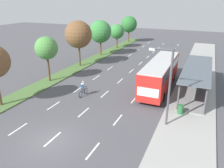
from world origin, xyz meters
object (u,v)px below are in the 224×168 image
(median_tree_fourth, at_px, (100,32))
(trash_bin, at_px, (181,109))
(streetlight, at_px, (168,83))
(median_tree_third, at_px, (78,35))
(bus, at_px, (160,72))
(cyclist, at_px, (83,89))
(median_tree_farthest, at_px, (129,24))
(bus_shelter, at_px, (199,78))
(median_tree_fifth, at_px, (117,32))
(median_tree_second, at_px, (46,48))

(median_tree_fourth, xyz_separation_m, trash_bin, (16.93, -17.66, -3.91))
(median_tree_fourth, bearing_deg, streetlight, -51.65)
(median_tree_third, xyz_separation_m, streetlight, (15.82, -12.45, -1.12))
(median_tree_third, relative_size, median_tree_fourth, 1.09)
(bus, xyz_separation_m, trash_bin, (3.20, -5.78, -1.49))
(cyclist, bearing_deg, median_tree_farthest, 100.88)
(bus_shelter, relative_size, median_tree_third, 1.68)
(cyclist, bearing_deg, median_tree_fifth, 104.10)
(cyclist, bearing_deg, bus_shelter, 26.59)
(median_tree_fifth, xyz_separation_m, streetlight, (15.74, -27.74, 0.32))
(median_tree_fourth, distance_m, trash_bin, 24.77)
(bus, relative_size, streetlight, 1.74)
(bus_shelter, relative_size, trash_bin, 13.75)
(cyclist, distance_m, median_tree_farthest, 33.54)
(bus, bearing_deg, median_tree_second, -165.88)
(cyclist, distance_m, median_tree_fifth, 26.03)
(median_tree_third, bearing_deg, median_tree_farthest, 89.76)
(median_tree_farthest, bearing_deg, median_tree_second, -90.03)
(bus_shelter, distance_m, median_tree_farthest, 32.43)
(trash_bin, bearing_deg, cyclist, 178.88)
(median_tree_fifth, distance_m, median_tree_farthest, 7.69)
(cyclist, distance_m, trash_bin, 10.47)
(cyclist, relative_size, median_tree_second, 0.32)
(median_tree_fourth, relative_size, median_tree_farthest, 1.04)
(median_tree_farthest, relative_size, trash_bin, 7.29)
(median_tree_farthest, bearing_deg, cyclist, -79.12)
(median_tree_fourth, height_order, median_tree_farthest, median_tree_fourth)
(streetlight, bearing_deg, bus_shelter, 75.92)
(median_tree_third, relative_size, median_tree_farthest, 1.13)
(bus_shelter, bearing_deg, median_tree_fifth, 132.73)
(median_tree_second, height_order, streetlight, streetlight)
(median_tree_third, bearing_deg, bus_shelter, -12.68)
(median_tree_farthest, bearing_deg, bus, -63.48)
(cyclist, distance_m, median_tree_third, 12.44)
(median_tree_fourth, bearing_deg, trash_bin, -46.21)
(median_tree_fifth, distance_m, streetlight, 31.89)
(median_tree_fifth, relative_size, median_tree_farthest, 0.81)
(streetlight, bearing_deg, median_tree_farthest, 113.96)
(bus, relative_size, median_tree_farthest, 1.82)
(median_tree_third, relative_size, streetlight, 1.07)
(bus, bearing_deg, median_tree_fifth, 124.80)
(median_tree_third, xyz_separation_m, median_tree_fourth, (-0.08, 7.65, -0.52))
(bus_shelter, height_order, median_tree_farthest, median_tree_farthest)
(median_tree_second, distance_m, median_tree_third, 7.67)
(median_tree_second, bearing_deg, trash_bin, -8.04)
(bus_shelter, height_order, median_tree_third, median_tree_third)
(bus, xyz_separation_m, cyclist, (-7.26, -5.58, -1.28))
(median_tree_third, height_order, trash_bin, median_tree_third)
(bus_shelter, height_order, trash_bin, bus_shelter)
(median_tree_fourth, height_order, median_tree_fifth, median_tree_fourth)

